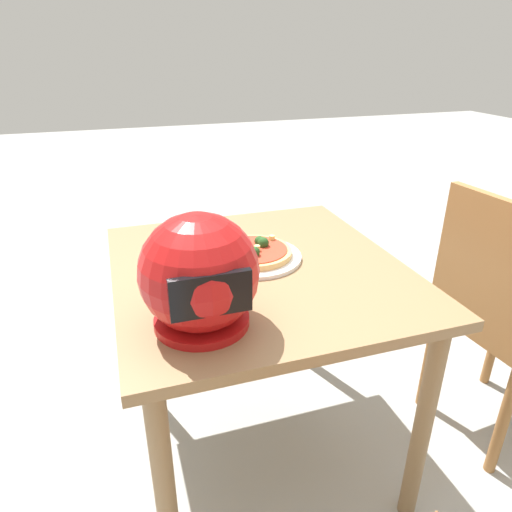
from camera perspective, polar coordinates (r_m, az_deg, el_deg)
ground_plane at (r=1.77m, az=0.27°, el=-22.36°), size 14.00×14.00×0.00m
dining_table at (r=1.38m, az=0.32°, el=-4.93°), size 0.82×0.88×0.71m
pizza_plate at (r=1.38m, az=-0.32°, el=-0.10°), size 0.29×0.29×0.01m
pizza at (r=1.37m, az=-0.26°, el=0.60°), size 0.23×0.23×0.05m
motorcycle_helmet at (r=1.01m, az=-7.04°, el=-2.33°), size 0.27×0.27×0.27m
drinking_glass at (r=1.26m, az=-9.11°, el=-0.01°), size 0.07×0.07×0.13m
chair_side at (r=1.70m, az=27.90°, el=-6.02°), size 0.43×0.43×0.90m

